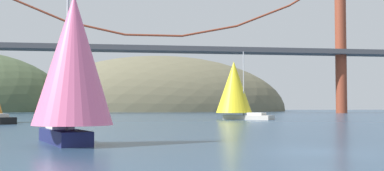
% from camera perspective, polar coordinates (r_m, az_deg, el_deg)
% --- Properties ---
extents(ground_plane, '(360.00, 360.00, 0.00)m').
position_cam_1_polar(ground_plane, '(20.73, 14.79, -7.70)').
color(ground_plane, '#2D4760').
extents(headland_center, '(83.10, 44.00, 35.92)m').
position_cam_1_polar(headland_center, '(154.52, -3.83, -3.11)').
color(headland_center, '#6B664C').
rests_on(headland_center, ground_plane).
extents(suspension_bridge, '(131.58, 6.00, 35.64)m').
position_cam_1_polar(suspension_bridge, '(115.15, -4.59, 4.84)').
color(suspension_bridge, brown).
rests_on(suspension_bridge, ground_plane).
extents(sailboat_pink_spinnaker, '(4.89, 7.19, 8.26)m').
position_cam_1_polar(sailboat_pink_spinnaker, '(23.87, -14.08, 2.45)').
color(sailboat_pink_spinnaker, '#191E4C').
rests_on(sailboat_pink_spinnaker, ground_plane).
extents(sailboat_yellow_sail, '(8.40, 8.21, 9.41)m').
position_cam_1_polar(sailboat_yellow_sail, '(66.87, 5.13, -0.36)').
color(sailboat_yellow_sail, '#B7B2A8').
rests_on(sailboat_yellow_sail, ground_plane).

